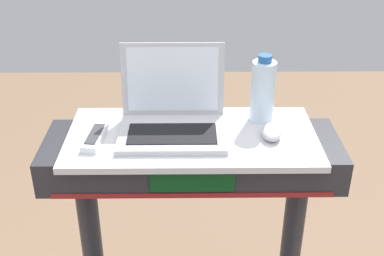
% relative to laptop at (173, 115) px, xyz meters
% --- Properties ---
extents(desk_board, '(0.75, 0.36, 0.02)m').
position_rel_laptop_xyz_m(desk_board, '(0.06, -0.03, -0.06)').
color(desk_board, silver).
rests_on(desk_board, treadmill_base).
extents(laptop, '(0.32, 0.26, 0.24)m').
position_rel_laptop_xyz_m(laptop, '(0.00, 0.00, 0.00)').
color(laptop, '#B7B7BC').
rests_on(laptop, desk_board).
extents(computer_mouse, '(0.07, 0.10, 0.03)m').
position_rel_laptop_xyz_m(computer_mouse, '(0.29, -0.05, -0.03)').
color(computer_mouse, '#B2B2B7').
rests_on(computer_mouse, desk_board).
extents(water_bottle, '(0.07, 0.07, 0.22)m').
position_rel_laptop_xyz_m(water_bottle, '(0.28, 0.07, 0.05)').
color(water_bottle, silver).
rests_on(water_bottle, desk_board).
extents(tv_remote, '(0.06, 0.16, 0.02)m').
position_rel_laptop_xyz_m(tv_remote, '(-0.23, -0.06, -0.04)').
color(tv_remote, silver).
rests_on(tv_remote, desk_board).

